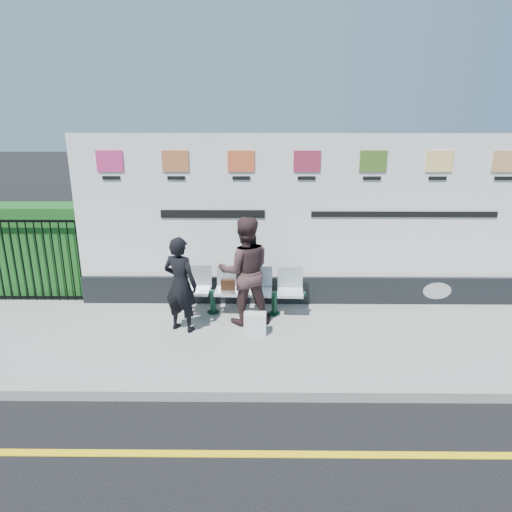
{
  "coord_description": "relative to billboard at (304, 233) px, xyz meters",
  "views": [
    {
      "loc": [
        -0.28,
        -3.95,
        3.42
      ],
      "look_at": [
        -0.34,
        3.0,
        1.25
      ],
      "focal_mm": 32.0,
      "sensor_mm": 36.0,
      "label": 1
    }
  ],
  "objects": [
    {
      "name": "railing",
      "position": [
        -5.08,
        -0.0,
        -0.53
      ],
      "size": [
        2.05,
        0.06,
        1.54
      ],
      "primitive_type": null,
      "color": "black",
      "rests_on": "pavement"
    },
    {
      "name": "yellow_line",
      "position": [
        -0.5,
        -3.85,
        -1.42
      ],
      "size": [
        14.0,
        0.1,
        0.01
      ],
      "primitive_type": "cube",
      "color": "yellow",
      "rests_on": "ground"
    },
    {
      "name": "pavement",
      "position": [
        -0.5,
        -1.35,
        -1.36
      ],
      "size": [
        14.0,
        3.0,
        0.12
      ],
      "primitive_type": "cube",
      "color": "gray",
      "rests_on": "ground"
    },
    {
      "name": "carrier_bag_white",
      "position": [
        -0.86,
        -1.33,
        -1.13
      ],
      "size": [
        0.34,
        0.21,
        0.34
      ],
      "primitive_type": "cube",
      "color": "silver",
      "rests_on": "pavement"
    },
    {
      "name": "woman_left",
      "position": [
        -2.02,
        -1.18,
        -0.53
      ],
      "size": [
        0.66,
        0.55,
        1.53
      ],
      "primitive_type": "imported",
      "rotation": [
        0.0,
        0.0,
        2.75
      ],
      "color": "black",
      "rests_on": "pavement"
    },
    {
      "name": "handbag_brown",
      "position": [
        -1.32,
        -0.55,
        -0.77
      ],
      "size": [
        0.24,
        0.11,
        0.19
      ],
      "primitive_type": "cube",
      "rotation": [
        0.0,
        0.0,
        0.02
      ],
      "color": "black",
      "rests_on": "bench"
    },
    {
      "name": "ground",
      "position": [
        -0.5,
        -3.85,
        -1.42
      ],
      "size": [
        80.0,
        80.0,
        0.0
      ],
      "primitive_type": "plane",
      "color": "black"
    },
    {
      "name": "bench",
      "position": [
        -1.06,
        -0.56,
        -1.08
      ],
      "size": [
        2.05,
        0.63,
        0.43
      ],
      "primitive_type": null,
      "rotation": [
        0.0,
        0.0,
        -0.05
      ],
      "color": "silver",
      "rests_on": "pavement"
    },
    {
      "name": "woman_right",
      "position": [
        -1.02,
        -0.88,
        -0.41
      ],
      "size": [
        0.95,
        0.79,
        1.78
      ],
      "primitive_type": "imported",
      "rotation": [
        0.0,
        0.0,
        3.29
      ],
      "color": "#3B2627",
      "rests_on": "pavement"
    },
    {
      "name": "billboard",
      "position": [
        0.0,
        0.0,
        0.0
      ],
      "size": [
        8.0,
        0.3,
        3.0
      ],
      "color": "black",
      "rests_on": "pavement"
    },
    {
      "name": "kerb",
      "position": [
        -0.5,
        -2.85,
        -1.35
      ],
      "size": [
        14.0,
        0.18,
        0.14
      ],
      "primitive_type": "cube",
      "color": "gray",
      "rests_on": "ground"
    },
    {
      "name": "hedge",
      "position": [
        -5.08,
        0.45,
        -0.45
      ],
      "size": [
        2.35,
        0.7,
        1.7
      ],
      "primitive_type": "cube",
      "color": "#18521A",
      "rests_on": "pavement"
    }
  ]
}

